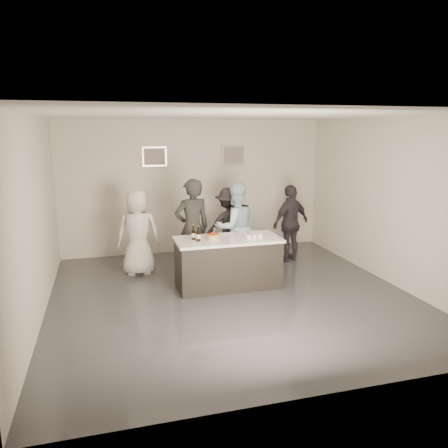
# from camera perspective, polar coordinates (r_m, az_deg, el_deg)

# --- Properties ---
(floor) EXTENTS (6.00, 6.00, 0.00)m
(floor) POSITION_cam_1_polar(r_m,az_deg,el_deg) (7.56, 1.03, -9.33)
(floor) COLOR #3D3D42
(floor) RESTS_ON ground
(ceiling) EXTENTS (6.00, 6.00, 0.00)m
(ceiling) POSITION_cam_1_polar(r_m,az_deg,el_deg) (7.04, 1.12, 14.03)
(ceiling) COLOR white
(wall_back) EXTENTS (6.00, 0.04, 3.00)m
(wall_back) POSITION_cam_1_polar(r_m,az_deg,el_deg) (10.03, -3.83, 4.88)
(wall_back) COLOR beige
(wall_back) RESTS_ON ground
(wall_front) EXTENTS (6.00, 0.04, 3.00)m
(wall_front) POSITION_cam_1_polar(r_m,az_deg,el_deg) (4.43, 12.21, -4.83)
(wall_front) COLOR beige
(wall_front) RESTS_ON ground
(wall_left) EXTENTS (0.04, 6.00, 3.00)m
(wall_left) POSITION_cam_1_polar(r_m,az_deg,el_deg) (6.93, -23.44, 0.58)
(wall_left) COLOR beige
(wall_left) RESTS_ON ground
(wall_right) EXTENTS (0.04, 6.00, 3.00)m
(wall_right) POSITION_cam_1_polar(r_m,az_deg,el_deg) (8.49, 20.88, 2.77)
(wall_right) COLOR beige
(wall_right) RESTS_ON ground
(picture_left) EXTENTS (0.54, 0.04, 0.44)m
(picture_left) POSITION_cam_1_polar(r_m,az_deg,el_deg) (9.79, -9.08, 8.69)
(picture_left) COLOR #B2B2B7
(picture_left) RESTS_ON wall_back
(picture_right) EXTENTS (0.54, 0.04, 0.44)m
(picture_right) POSITION_cam_1_polar(r_m,az_deg,el_deg) (10.15, 1.19, 8.96)
(picture_right) COLOR #B2B2B7
(picture_right) RESTS_ON wall_back
(bar_counter) EXTENTS (1.86, 0.86, 0.90)m
(bar_counter) POSITION_cam_1_polar(r_m,az_deg,el_deg) (7.84, 0.50, -5.05)
(bar_counter) COLOR white
(bar_counter) RESTS_ON ground
(cake) EXTENTS (0.23, 0.23, 0.07)m
(cake) POSITION_cam_1_polar(r_m,az_deg,el_deg) (7.65, -1.48, -1.71)
(cake) COLOR orange
(cake) RESTS_ON bar_counter
(beer_bottle_a) EXTENTS (0.07, 0.07, 0.26)m
(beer_bottle_a) POSITION_cam_1_polar(r_m,az_deg,el_deg) (7.59, -4.00, -1.12)
(beer_bottle_a) COLOR black
(beer_bottle_a) RESTS_ON bar_counter
(beer_bottle_b) EXTENTS (0.07, 0.07, 0.26)m
(beer_bottle_b) POSITION_cam_1_polar(r_m,az_deg,el_deg) (7.49, -3.38, -1.29)
(beer_bottle_b) COLOR black
(beer_bottle_b) RESTS_ON bar_counter
(tumbler_cluster) EXTENTS (0.30, 0.30, 0.08)m
(tumbler_cluster) POSITION_cam_1_polar(r_m,az_deg,el_deg) (7.79, 3.74, -1.46)
(tumbler_cluster) COLOR #CC9113
(tumbler_cluster) RESTS_ON bar_counter
(candles) EXTENTS (0.24, 0.08, 0.01)m
(candles) POSITION_cam_1_polar(r_m,az_deg,el_deg) (7.37, -1.57, -2.52)
(candles) COLOR pink
(candles) RESTS_ON bar_counter
(person_main_black) EXTENTS (0.76, 0.57, 1.90)m
(person_main_black) POSITION_cam_1_polar(r_m,az_deg,el_deg) (8.27, -4.18, -0.59)
(person_main_black) COLOR black
(person_main_black) RESTS_ON ground
(person_main_blue) EXTENTS (0.92, 0.75, 1.77)m
(person_main_blue) POSITION_cam_1_polar(r_m,az_deg,el_deg) (8.64, 1.49, -0.44)
(person_main_blue) COLOR silver
(person_main_blue) RESTS_ON ground
(person_guest_left) EXTENTS (0.86, 0.61, 1.67)m
(person_guest_left) POSITION_cam_1_polar(r_m,az_deg,el_deg) (8.59, -11.17, -1.09)
(person_guest_left) COLOR silver
(person_guest_left) RESTS_ON ground
(person_guest_right) EXTENTS (1.04, 0.72, 1.65)m
(person_guest_right) POSITION_cam_1_polar(r_m,az_deg,el_deg) (9.42, 8.69, 0.11)
(person_guest_right) COLOR #2D2931
(person_guest_right) RESTS_ON ground
(person_guest_back) EXTENTS (1.10, 0.70, 1.62)m
(person_guest_back) POSITION_cam_1_polar(r_m,az_deg,el_deg) (9.06, 0.70, -0.30)
(person_guest_back) COLOR black
(person_guest_back) RESTS_ON ground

